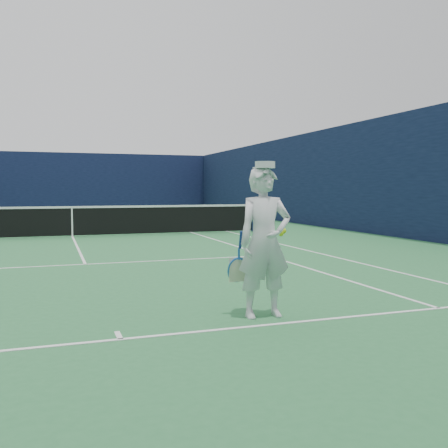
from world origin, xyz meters
name	(u,v)px	position (x,y,z in m)	size (l,w,h in m)	color
ground	(72,237)	(0.00, 0.00, 0.00)	(80.00, 80.00, 0.00)	#2A6F3C
court_markings	(72,237)	(0.00, 0.00, 0.00)	(11.03, 23.83, 0.01)	white
windscreen_fence	(71,176)	(0.00, 0.00, 2.00)	(20.12, 36.12, 4.00)	black
tennis_net	(72,220)	(0.00, 0.00, 0.55)	(12.88, 0.09, 1.07)	#141E4C
tennis_player	(265,242)	(1.79, -11.51, 0.92)	(0.76, 0.49, 1.89)	white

